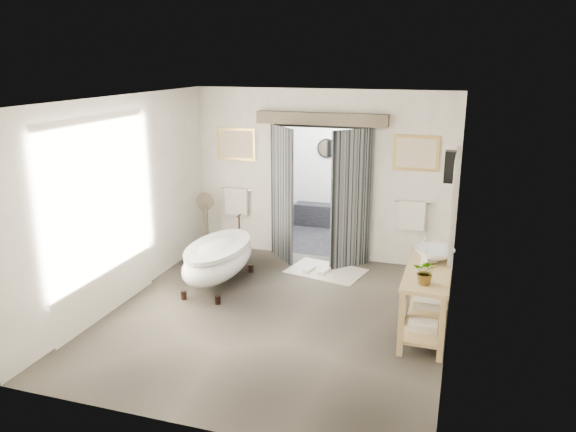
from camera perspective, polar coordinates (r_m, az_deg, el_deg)
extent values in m
plane|color=#5D5549|center=(7.77, -1.36, -10.07)|extent=(5.00, 5.00, 0.00)
cube|color=silver|center=(5.08, -10.71, -6.96)|extent=(4.50, 0.02, 2.90)
cube|color=silver|center=(8.24, -16.40, 1.54)|extent=(0.02, 5.00, 2.90)
cube|color=silver|center=(6.88, 16.58, -1.25)|extent=(0.02, 5.00, 2.90)
cube|color=silver|center=(10.06, -5.03, 4.64)|extent=(1.45, 0.02, 2.90)
cube|color=silver|center=(9.34, 12.57, 3.45)|extent=(1.45, 0.02, 2.90)
cube|color=silver|center=(9.42, 3.56, 10.98)|extent=(1.60, 0.02, 0.60)
cube|color=silver|center=(7.00, -1.52, 11.79)|extent=(4.50, 5.00, 0.02)
cube|color=beige|center=(7.77, -18.47, -0.26)|extent=(0.02, 2.20, 2.70)
cube|color=#9F9B95|center=(7.00, 16.58, 1.17)|extent=(0.05, 0.95, 1.25)
cube|color=silver|center=(7.00, 16.33, 1.19)|extent=(0.01, 0.80, 1.10)
cube|color=black|center=(8.29, 16.30, 4.82)|extent=(0.20, 0.20, 0.45)
sphere|color=#FFCC8C|center=(8.29, 16.30, 4.82)|extent=(0.10, 0.10, 0.10)
cube|color=black|center=(10.90, 4.62, -2.32)|extent=(2.20, 2.00, 0.01)
cube|color=silver|center=(10.39, 4.93, 10.86)|extent=(2.20, 2.00, 0.02)
cube|color=white|center=(11.53, 5.89, 5.06)|extent=(2.20, 0.02, 2.50)
cube|color=white|center=(10.87, -0.91, 4.47)|extent=(0.02, 2.00, 2.50)
cube|color=white|center=(10.39, 10.70, 3.67)|extent=(0.02, 2.00, 2.50)
cube|color=black|center=(11.60, 5.56, -0.08)|extent=(2.00, 0.35, 0.45)
cylinder|color=silver|center=(11.53, 3.95, 6.87)|extent=(0.40, 0.03, 0.40)
cylinder|color=silver|center=(11.37, 7.89, 6.63)|extent=(0.40, 0.03, 0.40)
cube|color=black|center=(9.87, -1.09, 2.70)|extent=(0.07, 0.10, 2.30)
cube|color=black|center=(9.49, 8.10, 2.01)|extent=(0.07, 0.10, 2.30)
cube|color=black|center=(9.45, 3.53, 9.17)|extent=(1.67, 0.10, 0.07)
cube|color=black|center=(9.48, -0.62, 2.16)|extent=(0.58, 0.61, 2.30)
cube|color=black|center=(9.19, 6.50, 1.61)|extent=(0.58, 0.61, 2.30)
cube|color=brown|center=(9.34, 3.39, 9.83)|extent=(2.20, 0.20, 0.20)
cube|color=#BA9147|center=(9.97, -5.28, 7.28)|extent=(0.72, 0.03, 0.57)
cube|color=beige|center=(9.95, -5.31, 7.27)|extent=(0.62, 0.01, 0.47)
cube|color=#BA9147|center=(9.23, 12.88, 6.26)|extent=(0.72, 0.03, 0.57)
cube|color=beige|center=(9.21, 12.88, 6.25)|extent=(0.62, 0.01, 0.47)
cylinder|color=silver|center=(10.08, -5.25, 2.75)|extent=(0.60, 0.02, 0.02)
cube|color=silver|center=(10.11, -5.26, 1.51)|extent=(0.42, 0.08, 0.48)
cylinder|color=silver|center=(9.35, 12.56, 1.39)|extent=(0.60, 0.02, 0.02)
cube|color=silver|center=(9.39, 12.47, 0.06)|extent=(0.42, 0.08, 0.48)
cylinder|color=black|center=(8.36, -10.54, -7.90)|extent=(0.09, 0.09, 0.13)
cylinder|color=black|center=(8.14, -7.14, -8.44)|extent=(0.09, 0.09, 0.13)
cylinder|color=black|center=(9.44, -6.86, -4.93)|extent=(0.09, 0.09, 0.13)
cylinder|color=black|center=(9.24, -3.79, -5.31)|extent=(0.09, 0.09, 0.13)
ellipsoid|color=white|center=(8.65, -7.07, -4.37)|extent=(0.82, 1.84, 0.58)
cylinder|color=black|center=(9.28, -4.99, -0.59)|extent=(0.03, 0.03, 0.24)
cube|color=tan|center=(6.77, 11.42, -10.54)|extent=(0.07, 0.07, 0.85)
cube|color=tan|center=(6.74, 15.37, -10.90)|extent=(0.07, 0.07, 0.85)
cube|color=tan|center=(8.12, 12.62, -6.02)|extent=(0.07, 0.07, 0.85)
cube|color=tan|center=(8.10, 15.88, -6.30)|extent=(0.07, 0.07, 0.85)
cube|color=tan|center=(7.27, 14.07, -5.35)|extent=(0.55, 1.60, 0.05)
cube|color=tan|center=(7.53, 13.72, -10.08)|extent=(0.45, 1.50, 0.03)
cylinder|color=silver|center=(7.37, 11.84, -6.80)|extent=(0.02, 1.40, 0.02)
cube|color=silver|center=(7.31, 11.63, -8.68)|extent=(0.06, 0.34, 0.42)
cube|color=silver|center=(7.19, 13.54, -10.80)|extent=(0.35, 0.25, 0.10)
cube|color=silver|center=(7.82, 13.95, -8.56)|extent=(0.35, 0.25, 0.10)
cube|color=brown|center=(10.22, -8.23, -3.48)|extent=(0.21, 0.21, 0.08)
cylinder|color=brown|center=(10.08, -8.33, -1.09)|extent=(0.09, 0.09, 0.82)
cylinder|color=silver|center=(9.98, -8.38, 1.50)|extent=(0.29, 0.02, 0.29)
cylinder|color=brown|center=(9.96, -8.42, 1.48)|extent=(0.33, 0.01, 0.33)
cube|color=silver|center=(9.28, 3.87, -5.59)|extent=(1.34, 1.03, 0.01)
cube|color=beige|center=(9.24, 2.18, -5.45)|extent=(0.16, 0.29, 0.05)
cube|color=beige|center=(9.18, 3.72, -5.61)|extent=(0.16, 0.29, 0.05)
imported|color=white|center=(7.48, 14.65, -3.85)|extent=(0.69, 0.69, 0.18)
imported|color=gray|center=(6.70, 13.84, -5.54)|extent=(0.32, 0.29, 0.31)
imported|color=gray|center=(7.35, 13.83, -4.04)|extent=(0.12, 0.12, 0.21)
imported|color=gray|center=(7.84, 13.71, -2.86)|extent=(0.16, 0.16, 0.18)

